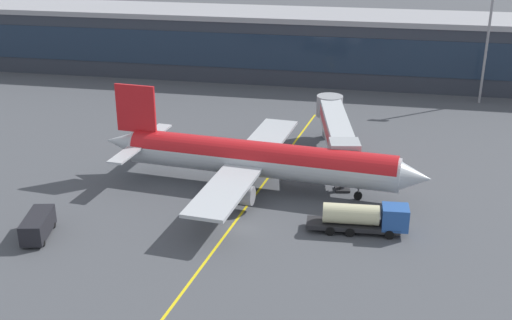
% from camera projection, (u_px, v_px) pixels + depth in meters
% --- Properties ---
extents(ground_plane, '(700.00, 700.00, 0.00)m').
position_uv_depth(ground_plane, '(239.00, 227.00, 70.65)').
color(ground_plane, '#47494F').
extents(apron_lead_in_line, '(9.09, 79.55, 0.01)m').
position_uv_depth(apron_lead_in_line, '(238.00, 219.00, 72.58)').
color(apron_lead_in_line, yellow).
rests_on(apron_lead_in_line, ground_plane).
extents(terminal_building, '(215.63, 16.58, 13.02)m').
position_uv_depth(terminal_building, '(277.00, 44.00, 129.91)').
color(terminal_building, '#2D333D').
rests_on(terminal_building, ground_plane).
extents(main_airliner, '(41.87, 33.05, 11.96)m').
position_uv_depth(main_airliner, '(258.00, 159.00, 79.12)').
color(main_airliner, '#B2B7BC').
rests_on(main_airliner, ground_plane).
extents(jet_bridge, '(7.51, 22.85, 6.53)m').
position_uv_depth(jet_bridge, '(336.00, 126.00, 87.48)').
color(jet_bridge, '#B2B7BC').
rests_on(jet_bridge, ground_plane).
extents(fuel_tanker, '(10.94, 3.19, 3.25)m').
position_uv_depth(fuel_tanker, '(364.00, 218.00, 68.97)').
color(fuel_tanker, '#232326').
rests_on(fuel_tanker, ground_plane).
extents(lavatory_truck, '(3.50, 6.16, 2.50)m').
position_uv_depth(lavatory_truck, '(37.00, 225.00, 68.02)').
color(lavatory_truck, black).
rests_on(lavatory_truck, ground_plane).
extents(apron_light_mast_2, '(2.80, 0.50, 20.39)m').
position_uv_depth(apron_light_mast_2, '(488.00, 35.00, 109.98)').
color(apron_light_mast_2, gray).
rests_on(apron_light_mast_2, ground_plane).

